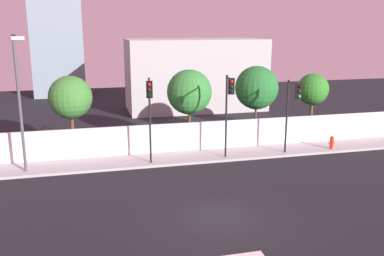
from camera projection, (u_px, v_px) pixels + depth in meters
name	position (u px, v px, depth m)	size (l,w,h in m)	color
ground_plane	(220.00, 217.00, 18.05)	(80.00, 80.00, 0.00)	black
sidewalk	(179.00, 158.00, 25.76)	(36.00, 2.40, 0.15)	#A9A9A9
perimeter_wall	(174.00, 137.00, 26.75)	(36.00, 0.18, 1.80)	white
traffic_light_left	(229.00, 100.00, 24.15)	(0.48, 1.75, 4.99)	black
traffic_light_center	(293.00, 102.00, 25.08)	(0.36, 1.84, 4.59)	black
traffic_light_right	(150.00, 104.00, 23.10)	(0.44, 1.71, 4.97)	black
street_lamp_curbside	(19.00, 94.00, 22.05)	(0.84, 1.90, 7.37)	#4C4C51
fire_hydrant	(332.00, 142.00, 27.33)	(0.44, 0.26, 0.86)	red
roadside_tree_leftmost	(70.00, 98.00, 26.01)	(2.67, 2.67, 4.98)	brown
roadside_tree_midleft	(189.00, 92.00, 27.77)	(2.96, 2.96, 5.17)	brown
roadside_tree_midright	(257.00, 88.00, 28.86)	(2.97, 2.97, 5.29)	brown
roadside_tree_rightmost	(313.00, 90.00, 29.93)	(2.23, 2.23, 4.66)	brown
low_building_distant	(195.00, 74.00, 40.56)	(12.93, 6.00, 6.70)	#ADADAD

